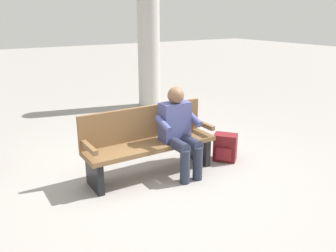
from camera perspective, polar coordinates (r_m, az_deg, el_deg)
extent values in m
plane|color=gray|center=(4.80, -2.69, -7.84)|extent=(40.00, 40.00, 0.00)
cube|color=brown|center=(4.63, -2.76, -3.16)|extent=(1.80, 0.49, 0.06)
cube|color=brown|center=(4.73, -4.08, 0.53)|extent=(1.80, 0.06, 0.45)
cube|color=brown|center=(5.02, 5.70, 0.29)|extent=(0.06, 0.48, 0.06)
cube|color=brown|center=(4.26, -12.84, -3.36)|extent=(0.06, 0.48, 0.06)
cube|color=black|center=(5.12, 5.13, -3.81)|extent=(0.08, 0.43, 0.39)
cube|color=black|center=(4.42, -11.89, -7.78)|extent=(0.08, 0.43, 0.39)
cube|color=#474C84|center=(4.66, 1.12, 0.77)|extent=(0.40, 0.22, 0.52)
sphere|color=brown|center=(4.55, 1.28, 5.03)|extent=(0.22, 0.22, 0.22)
cylinder|color=#282D42|center=(4.63, 3.55, -2.59)|extent=(0.15, 0.42, 0.15)
cylinder|color=#282D42|center=(4.52, 1.48, -3.06)|extent=(0.15, 0.42, 0.15)
cylinder|color=#282D42|center=(4.58, 4.87, -6.11)|extent=(0.13, 0.13, 0.45)
cylinder|color=#282D42|center=(4.47, 2.79, -6.67)|extent=(0.13, 0.13, 0.45)
cylinder|color=#474C84|center=(4.70, 4.24, 1.22)|extent=(0.09, 0.31, 0.18)
cylinder|color=#474C84|center=(4.45, -0.78, 0.29)|extent=(0.09, 0.31, 0.18)
cube|color=maroon|center=(5.23, 9.33, -3.44)|extent=(0.38, 0.39, 0.40)
cube|color=maroon|center=(5.13, 9.06, -4.57)|extent=(0.18, 0.20, 0.18)
cylinder|color=#B2AFA8|center=(8.09, -3.19, 14.05)|extent=(0.50, 0.50, 3.09)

